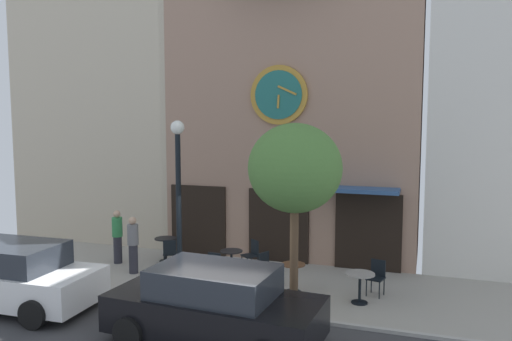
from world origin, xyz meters
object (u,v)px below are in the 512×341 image
Objects in this scene: cafe_table_center_right at (360,282)px; cafe_chair_mid_row at (170,252)px; cafe_chair_under_awning at (216,265)px; cafe_chair_corner at (266,266)px; parked_car_white at (10,276)px; cafe_table_near_door at (231,259)px; pedestrian_green at (117,236)px; cafe_table_leftmost at (166,245)px; pedestrian_grey at (133,244)px; cafe_chair_facing_street at (377,275)px; cafe_table_rightmost at (293,273)px; street_tree at (295,169)px; cafe_chair_near_tree at (252,253)px; parked_car_black at (214,306)px; street_lamp at (179,205)px.

cafe_chair_mid_row reaches higher than cafe_table_center_right.
cafe_chair_under_awning and cafe_chair_mid_row have the same top height.
parked_car_white is at bearing -146.92° from cafe_chair_corner.
cafe_table_near_door is 3.88m from pedestrian_green.
pedestrian_grey is at bearing -101.66° from cafe_table_leftmost.
cafe_table_center_right is 0.83× the size of cafe_chair_facing_street.
cafe_chair_corner is at bearing 168.75° from cafe_table_center_right.
cafe_table_rightmost is 1.00× the size of cafe_table_center_right.
parked_car_white is (-1.59, -4.62, 0.24)m from cafe_table_leftmost.
cafe_chair_corner is at bearing -8.84° from cafe_chair_mid_row.
cafe_chair_corner reaches higher than cafe_table_rightmost.
cafe_chair_mid_row is at bearing 155.76° from cafe_chair_under_awning.
street_tree is 4.90× the size of cafe_chair_near_tree.
pedestrian_green is 6.59m from parked_car_black.
pedestrian_grey is (-6.90, -0.46, 0.33)m from cafe_chair_facing_street.
cafe_table_rightmost is at bearing -18.36° from cafe_chair_corner.
cafe_chair_facing_street and cafe_chair_mid_row have the same top height.
parked_car_white is at bearing -108.97° from cafe_table_leftmost.
cafe_chair_facing_street is at bearing 45.01° from street_tree.
cafe_table_rightmost is at bearing 27.49° from parked_car_white.
cafe_table_center_right is (4.66, 0.48, -1.73)m from street_lamp.
cafe_chair_corner reaches higher than cafe_table_leftmost.
parked_car_black is at bearing -126.06° from cafe_chair_facing_street.
cafe_table_rightmost is 6.92m from parked_car_white.
parked_car_white is at bearing -163.15° from street_tree.
parked_car_black is (-2.82, -3.87, 0.23)m from cafe_chair_facing_street.
cafe_table_leftmost is 0.17× the size of parked_car_white.
cafe_table_center_right is at bearing -26.76° from cafe_chair_near_tree.
street_tree is at bearing -134.99° from cafe_chair_facing_street.
cafe_chair_near_tree is (-1.66, 1.48, 0.03)m from cafe_table_rightmost.
cafe_chair_facing_street is (2.07, 0.50, 0.03)m from cafe_table_rightmost.
street_lamp is 4.33m from parked_car_white.
street_lamp is 1.01× the size of parked_car_black.
cafe_chair_facing_street is at bearing 4.58° from cafe_chair_corner.
pedestrian_green is at bearing -170.65° from cafe_chair_near_tree.
parked_car_black is (5.39, -0.18, 0.00)m from parked_car_white.
parked_car_black is at bearing -66.96° from cafe_chair_under_awning.
cafe_table_near_door is at bearing 43.35° from parked_car_white.
cafe_chair_mid_row is 2.47m from cafe_chair_near_tree.
pedestrian_grey reaches higher than parked_car_white.
cafe_table_center_right is 0.83× the size of cafe_chair_under_awning.
pedestrian_grey is at bearing 177.51° from cafe_table_center_right.
cafe_chair_near_tree is at bearing 16.58° from cafe_chair_mid_row.
pedestrian_green is at bearing 177.99° from cafe_chair_facing_street.
pedestrian_grey is (1.04, -0.73, 0.00)m from pedestrian_green.
pedestrian_green is (-7.94, 0.28, 0.33)m from cafe_chair_facing_street.
parked_car_black is at bearing -88.89° from cafe_chair_corner.
street_tree reaches higher than parked_car_white.
pedestrian_grey is (-4.01, -0.22, 0.33)m from cafe_chair_corner.
street_lamp is at bearing 129.29° from parked_car_black.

